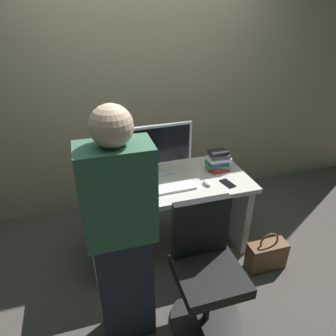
{
  "coord_description": "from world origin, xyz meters",
  "views": [
    {
      "loc": [
        -0.62,
        -2.13,
        2.04
      ],
      "look_at": [
        0.0,
        -0.05,
        0.87
      ],
      "focal_mm": 32.39,
      "sensor_mm": 36.0,
      "label": 1
    }
  ],
  "objects_px": {
    "desk": "(166,202)",
    "office_chair": "(206,273)",
    "book_stack": "(218,160)",
    "handbag": "(266,255)",
    "person_at_desk": "(122,237)",
    "keyboard": "(169,189)",
    "cup_near_keyboard": "(114,196)",
    "mouse": "(207,183)",
    "monitor": "(162,147)",
    "cup_by_monitor": "(117,174)",
    "cell_phone": "(228,183)"
  },
  "relations": [
    {
      "from": "desk",
      "to": "office_chair",
      "type": "relative_size",
      "value": 1.52
    },
    {
      "from": "book_stack",
      "to": "handbag",
      "type": "xyz_separation_m",
      "value": [
        0.25,
        -0.57,
        -0.68
      ]
    },
    {
      "from": "person_at_desk",
      "to": "keyboard",
      "type": "distance_m",
      "value": 0.76
    },
    {
      "from": "person_at_desk",
      "to": "cup_near_keyboard",
      "type": "bearing_deg",
      "value": 87.17
    },
    {
      "from": "mouse",
      "to": "cup_near_keyboard",
      "type": "height_order",
      "value": "cup_near_keyboard"
    },
    {
      "from": "person_at_desk",
      "to": "book_stack",
      "type": "height_order",
      "value": "person_at_desk"
    },
    {
      "from": "monitor",
      "to": "cup_by_monitor",
      "type": "xyz_separation_m",
      "value": [
        -0.39,
        0.01,
        -0.21
      ]
    },
    {
      "from": "mouse",
      "to": "cell_phone",
      "type": "height_order",
      "value": "mouse"
    },
    {
      "from": "desk",
      "to": "cell_phone",
      "type": "relative_size",
      "value": 9.94
    },
    {
      "from": "office_chair",
      "to": "person_at_desk",
      "type": "distance_m",
      "value": 0.68
    },
    {
      "from": "handbag",
      "to": "monitor",
      "type": "bearing_deg",
      "value": 139.09
    },
    {
      "from": "cell_phone",
      "to": "desk",
      "type": "bearing_deg",
      "value": 146.06
    },
    {
      "from": "cup_by_monitor",
      "to": "book_stack",
      "type": "xyz_separation_m",
      "value": [
        0.89,
        -0.08,
        0.04
      ]
    },
    {
      "from": "mouse",
      "to": "cup_by_monitor",
      "type": "bearing_deg",
      "value": 156.68
    },
    {
      "from": "keyboard",
      "to": "book_stack",
      "type": "xyz_separation_m",
      "value": [
        0.52,
        0.21,
        0.08
      ]
    },
    {
      "from": "handbag",
      "to": "desk",
      "type": "bearing_deg",
      "value": 146.08
    },
    {
      "from": "desk",
      "to": "office_chair",
      "type": "bearing_deg",
      "value": -86.17
    },
    {
      "from": "cup_near_keyboard",
      "to": "cell_phone",
      "type": "relative_size",
      "value": 0.71
    },
    {
      "from": "person_at_desk",
      "to": "cell_phone",
      "type": "bearing_deg",
      "value": 29.01
    },
    {
      "from": "office_chair",
      "to": "person_at_desk",
      "type": "bearing_deg",
      "value": 174.51
    },
    {
      "from": "mouse",
      "to": "handbag",
      "type": "height_order",
      "value": "mouse"
    },
    {
      "from": "book_stack",
      "to": "keyboard",
      "type": "bearing_deg",
      "value": -158.06
    },
    {
      "from": "office_chair",
      "to": "monitor",
      "type": "relative_size",
      "value": 1.74
    },
    {
      "from": "cup_by_monitor",
      "to": "book_stack",
      "type": "bearing_deg",
      "value": -5.29
    },
    {
      "from": "cup_near_keyboard",
      "to": "book_stack",
      "type": "height_order",
      "value": "book_stack"
    },
    {
      "from": "cup_near_keyboard",
      "to": "handbag",
      "type": "distance_m",
      "value": 1.41
    },
    {
      "from": "cup_by_monitor",
      "to": "office_chair",
      "type": "bearing_deg",
      "value": -64.53
    },
    {
      "from": "cup_near_keyboard",
      "to": "cup_by_monitor",
      "type": "height_order",
      "value": "cup_near_keyboard"
    },
    {
      "from": "book_stack",
      "to": "cell_phone",
      "type": "xyz_separation_m",
      "value": [
        -0.02,
        -0.26,
        -0.09
      ]
    },
    {
      "from": "book_stack",
      "to": "office_chair",
      "type": "bearing_deg",
      "value": -117.93
    },
    {
      "from": "desk",
      "to": "book_stack",
      "type": "xyz_separation_m",
      "value": [
        0.5,
        0.07,
        0.31
      ]
    },
    {
      "from": "mouse",
      "to": "cup_by_monitor",
      "type": "xyz_separation_m",
      "value": [
        -0.7,
        0.3,
        0.03
      ]
    },
    {
      "from": "office_chair",
      "to": "monitor",
      "type": "height_order",
      "value": "monitor"
    },
    {
      "from": "keyboard",
      "to": "cell_phone",
      "type": "xyz_separation_m",
      "value": [
        0.49,
        -0.05,
        -0.01
      ]
    },
    {
      "from": "cup_by_monitor",
      "to": "handbag",
      "type": "bearing_deg",
      "value": -29.82
    },
    {
      "from": "office_chair",
      "to": "handbag",
      "type": "bearing_deg",
      "value": 21.51
    },
    {
      "from": "cup_near_keyboard",
      "to": "mouse",
      "type": "bearing_deg",
      "value": 2.91
    },
    {
      "from": "person_at_desk",
      "to": "keyboard",
      "type": "bearing_deg",
      "value": 51.15
    },
    {
      "from": "handbag",
      "to": "mouse",
      "type": "bearing_deg",
      "value": 141.4
    },
    {
      "from": "person_at_desk",
      "to": "monitor",
      "type": "distance_m",
      "value": 1.01
    },
    {
      "from": "mouse",
      "to": "monitor",
      "type": "bearing_deg",
      "value": 136.02
    },
    {
      "from": "cup_near_keyboard",
      "to": "cell_phone",
      "type": "distance_m",
      "value": 0.94
    },
    {
      "from": "person_at_desk",
      "to": "book_stack",
      "type": "relative_size",
      "value": 7.25
    },
    {
      "from": "monitor",
      "to": "keyboard",
      "type": "bearing_deg",
      "value": -93.63
    },
    {
      "from": "keyboard",
      "to": "desk",
      "type": "bearing_deg",
      "value": 81.89
    },
    {
      "from": "keyboard",
      "to": "book_stack",
      "type": "bearing_deg",
      "value": 20.08
    },
    {
      "from": "desk",
      "to": "cell_phone",
      "type": "bearing_deg",
      "value": -22.01
    },
    {
      "from": "cup_near_keyboard",
      "to": "cup_by_monitor",
      "type": "relative_size",
      "value": 1.02
    },
    {
      "from": "mouse",
      "to": "book_stack",
      "type": "height_order",
      "value": "book_stack"
    },
    {
      "from": "office_chair",
      "to": "cup_near_keyboard",
      "type": "xyz_separation_m",
      "value": [
        -0.52,
        0.59,
        0.35
      ]
    }
  ]
}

